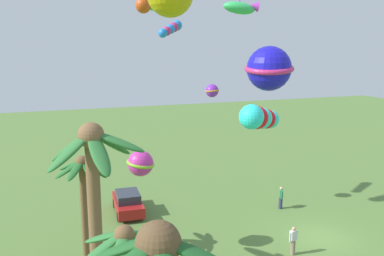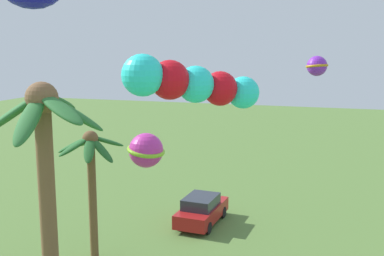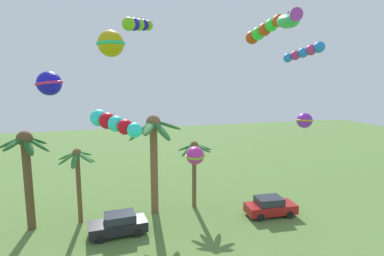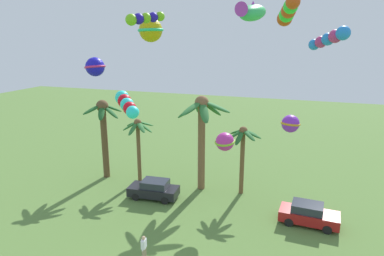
{
  "view_description": "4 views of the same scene",
  "coord_description": "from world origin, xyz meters",
  "px_view_note": "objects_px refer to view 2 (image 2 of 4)",
  "views": [
    {
      "loc": [
        -18.0,
        14.89,
        10.89
      ],
      "look_at": [
        0.5,
        7.89,
        7.08
      ],
      "focal_mm": 37.61,
      "sensor_mm": 36.0,
      "label": 1
    },
    {
      "loc": [
        -14.34,
        3.34,
        9.02
      ],
      "look_at": [
        -0.08,
        7.88,
        6.45
      ],
      "focal_mm": 43.25,
      "sensor_mm": 36.0,
      "label": 2
    },
    {
      "loc": [
        -4.52,
        -10.21,
        10.42
      ],
      "look_at": [
        0.28,
        6.29,
        7.83
      ],
      "focal_mm": 28.35,
      "sensor_mm": 36.0,
      "label": 3
    },
    {
      "loc": [
        6.93,
        -12.49,
        12.34
      ],
      "look_at": [
        0.39,
        6.78,
        6.95
      ],
      "focal_mm": 31.9,
      "sensor_mm": 36.0,
      "label": 4
    }
  ],
  "objects_px": {
    "palm_tree_0": "(91,163)",
    "parked_car_0": "(202,210)",
    "kite_tube_0": "(189,83)",
    "palm_tree_1": "(45,143)",
    "kite_ball_6": "(317,66)",
    "kite_ball_5": "(146,150)"
  },
  "relations": [
    {
      "from": "palm_tree_0",
      "to": "parked_car_0",
      "type": "xyz_separation_m",
      "value": [
        5.24,
        -3.34,
        -3.49
      ]
    },
    {
      "from": "parked_car_0",
      "to": "kite_tube_0",
      "type": "height_order",
      "value": "kite_tube_0"
    },
    {
      "from": "palm_tree_1",
      "to": "kite_ball_6",
      "type": "bearing_deg",
      "value": -50.47
    },
    {
      "from": "palm_tree_0",
      "to": "parked_car_0",
      "type": "relative_size",
      "value": 1.41
    },
    {
      "from": "palm_tree_1",
      "to": "kite_ball_6",
      "type": "distance_m",
      "value": 11.56
    },
    {
      "from": "parked_car_0",
      "to": "kite_tube_0",
      "type": "distance_m",
      "value": 14.31
    },
    {
      "from": "kite_ball_5",
      "to": "palm_tree_0",
      "type": "bearing_deg",
      "value": 74.37
    },
    {
      "from": "parked_car_0",
      "to": "kite_tube_0",
      "type": "relative_size",
      "value": 1.43
    },
    {
      "from": "kite_ball_6",
      "to": "parked_car_0",
      "type": "bearing_deg",
      "value": 75.62
    },
    {
      "from": "kite_ball_5",
      "to": "kite_ball_6",
      "type": "xyz_separation_m",
      "value": [
        4.63,
        -6.01,
        3.13
      ]
    },
    {
      "from": "palm_tree_1",
      "to": "parked_car_0",
      "type": "xyz_separation_m",
      "value": [
        8.61,
        -3.16,
        -5.04
      ]
    },
    {
      "from": "kite_tube_0",
      "to": "kite_ball_6",
      "type": "relative_size",
      "value": 2.12
    },
    {
      "from": "palm_tree_1",
      "to": "kite_ball_5",
      "type": "xyz_separation_m",
      "value": [
        2.56,
        -2.7,
        -0.62
      ]
    },
    {
      "from": "parked_car_0",
      "to": "kite_ball_5",
      "type": "distance_m",
      "value": 7.51
    },
    {
      "from": "kite_tube_0",
      "to": "palm_tree_1",
      "type": "bearing_deg",
      "value": 63.28
    },
    {
      "from": "parked_car_0",
      "to": "kite_ball_6",
      "type": "xyz_separation_m",
      "value": [
        -1.42,
        -5.55,
        7.55
      ]
    },
    {
      "from": "parked_car_0",
      "to": "kite_ball_5",
      "type": "bearing_deg",
      "value": 175.65
    },
    {
      "from": "kite_tube_0",
      "to": "palm_tree_0",
      "type": "bearing_deg",
      "value": 44.79
    },
    {
      "from": "parked_car_0",
      "to": "kite_ball_5",
      "type": "height_order",
      "value": "kite_ball_5"
    },
    {
      "from": "kite_tube_0",
      "to": "kite_ball_6",
      "type": "bearing_deg",
      "value": -13.04
    },
    {
      "from": "kite_tube_0",
      "to": "kite_ball_6",
      "type": "distance_m",
      "value": 10.63
    },
    {
      "from": "palm_tree_0",
      "to": "kite_ball_6",
      "type": "relative_size",
      "value": 4.27
    }
  ]
}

